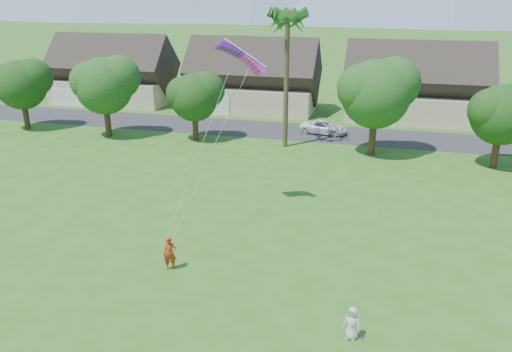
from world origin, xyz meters
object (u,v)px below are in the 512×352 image
(kite_flyer, at_px, (170,254))
(parked_car, at_px, (324,127))
(parafoil_kite, at_px, (242,55))
(watcher, at_px, (352,323))

(kite_flyer, distance_m, parked_car, 29.25)
(parked_car, bearing_deg, parafoil_kite, -179.04)
(kite_flyer, xyz_separation_m, parafoil_kite, (1.56, 8.47, 9.23))
(kite_flyer, relative_size, parafoil_kite, 0.53)
(watcher, height_order, parked_car, watcher)
(parafoil_kite, bearing_deg, kite_flyer, -127.24)
(kite_flyer, distance_m, watcher, 10.18)
(parked_car, bearing_deg, watcher, -161.99)
(kite_flyer, bearing_deg, parked_car, 58.04)
(watcher, xyz_separation_m, parked_car, (-5.37, 32.18, -0.09))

